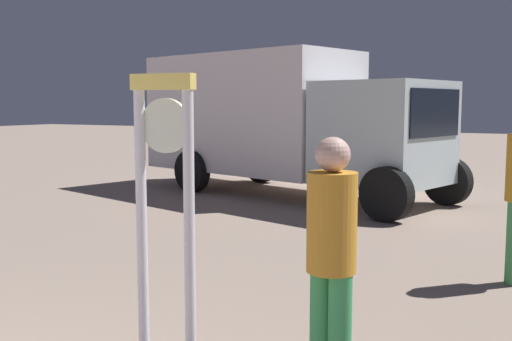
{
  "coord_description": "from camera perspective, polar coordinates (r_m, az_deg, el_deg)",
  "views": [
    {
      "loc": [
        3.33,
        -0.96,
        1.9
      ],
      "look_at": [
        0.44,
        4.57,
        1.2
      ],
      "focal_mm": 41.73,
      "sensor_mm": 36.0,
      "label": 1
    }
  ],
  "objects": [
    {
      "name": "person_near_clock",
      "position": [
        3.9,
        7.24,
        -7.8
      ],
      "size": [
        0.32,
        0.32,
        1.69
      ],
      "color": "#3C9E59",
      "rests_on": "ground_plane"
    },
    {
      "name": "standing_clock",
      "position": [
        3.83,
        -8.7,
        -3.35
      ],
      "size": [
        0.43,
        0.13,
        2.09
      ],
      "color": "white",
      "rests_on": "ground_plane"
    },
    {
      "name": "box_truck_near",
      "position": [
        12.56,
        2.16,
        5.02
      ],
      "size": [
        7.21,
        4.07,
        2.95
      ],
      "color": "white",
      "rests_on": "ground_plane"
    }
  ]
}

